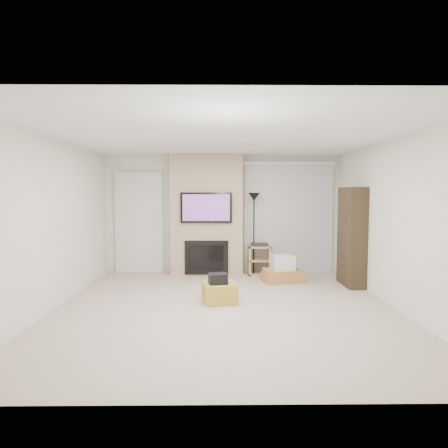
{
  "coord_description": "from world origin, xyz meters",
  "views": [
    {
      "loc": [
        -0.08,
        -5.82,
        1.69
      ],
      "look_at": [
        0.0,
        1.2,
        1.15
      ],
      "focal_mm": 32.0,
      "sensor_mm": 36.0,
      "label": 1
    }
  ],
  "objects_px": {
    "floor_lamp": "(254,210)",
    "ottoman": "(219,293)",
    "av_stand": "(259,258)",
    "box_stack": "(282,271)",
    "bookshelf": "(352,237)"
  },
  "relations": [
    {
      "from": "ottoman",
      "to": "floor_lamp",
      "type": "relative_size",
      "value": 0.29
    },
    {
      "from": "av_stand",
      "to": "bookshelf",
      "type": "bearing_deg",
      "value": -32.11
    },
    {
      "from": "av_stand",
      "to": "box_stack",
      "type": "xyz_separation_m",
      "value": [
        0.38,
        -0.67,
        -0.15
      ]
    },
    {
      "from": "av_stand",
      "to": "bookshelf",
      "type": "xyz_separation_m",
      "value": [
        1.59,
        -1.0,
        0.55
      ]
    },
    {
      "from": "ottoman",
      "to": "box_stack",
      "type": "bearing_deg",
      "value": 50.4
    },
    {
      "from": "av_stand",
      "to": "bookshelf",
      "type": "distance_m",
      "value": 1.96
    },
    {
      "from": "box_stack",
      "to": "bookshelf",
      "type": "relative_size",
      "value": 0.46
    },
    {
      "from": "floor_lamp",
      "to": "ottoman",
      "type": "bearing_deg",
      "value": -108.62
    },
    {
      "from": "floor_lamp",
      "to": "av_stand",
      "type": "bearing_deg",
      "value": 4.45
    },
    {
      "from": "ottoman",
      "to": "bookshelf",
      "type": "xyz_separation_m",
      "value": [
        2.42,
        1.13,
        0.75
      ]
    },
    {
      "from": "floor_lamp",
      "to": "av_stand",
      "type": "distance_m",
      "value": 1.0
    },
    {
      "from": "floor_lamp",
      "to": "bookshelf",
      "type": "bearing_deg",
      "value": -30.09
    },
    {
      "from": "av_stand",
      "to": "bookshelf",
      "type": "relative_size",
      "value": 0.37
    },
    {
      "from": "floor_lamp",
      "to": "bookshelf",
      "type": "distance_m",
      "value": 2.02
    },
    {
      "from": "bookshelf",
      "to": "floor_lamp",
      "type": "bearing_deg",
      "value": 149.91
    }
  ]
}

